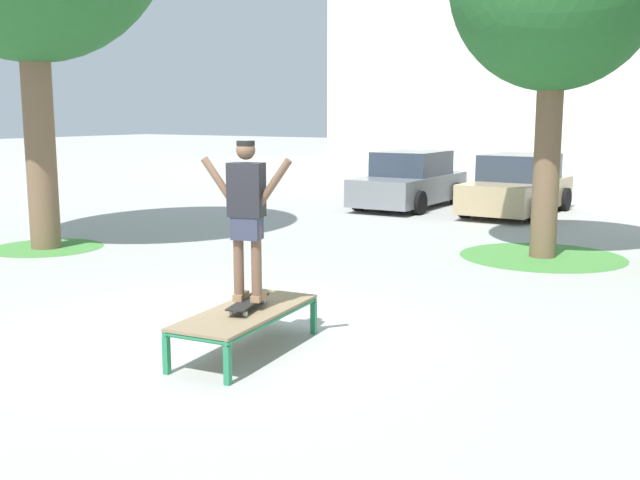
% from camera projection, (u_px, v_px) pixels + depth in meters
% --- Properties ---
extents(ground_plane, '(120.00, 120.00, 0.00)m').
position_uv_depth(ground_plane, '(220.00, 330.00, 8.86)').
color(ground_plane, '#A8A8A3').
extents(skate_box, '(0.96, 1.97, 0.46)m').
position_uv_depth(skate_box, '(246.00, 315.00, 7.99)').
color(skate_box, '#237A4C').
rests_on(skate_box, ground).
extents(skateboard, '(0.41, 0.82, 0.09)m').
position_uv_depth(skateboard, '(248.00, 302.00, 8.02)').
color(skateboard, black).
rests_on(skateboard, skate_box).
extents(skater, '(0.98, 0.38, 1.69)m').
position_uv_depth(skater, '(247.00, 209.00, 7.85)').
color(skater, brown).
rests_on(skater, skateboard).
extents(grass_patch_near_left, '(2.10, 2.10, 0.01)m').
position_uv_depth(grass_patch_near_left, '(47.00, 248.00, 14.29)').
color(grass_patch_near_left, '#47893D').
rests_on(grass_patch_near_left, ground).
extents(grass_patch_mid_back, '(2.89, 2.89, 0.01)m').
position_uv_depth(grass_patch_mid_back, '(542.00, 257.00, 13.40)').
color(grass_patch_mid_back, '#47893D').
rests_on(grass_patch_mid_back, ground).
extents(car_grey, '(1.96, 4.22, 1.50)m').
position_uv_depth(car_grey, '(410.00, 181.00, 20.38)').
color(car_grey, slate).
rests_on(car_grey, ground).
extents(car_tan, '(1.96, 4.22, 1.50)m').
position_uv_depth(car_tan, '(518.00, 187.00, 18.99)').
color(car_tan, tan).
rests_on(car_tan, ground).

